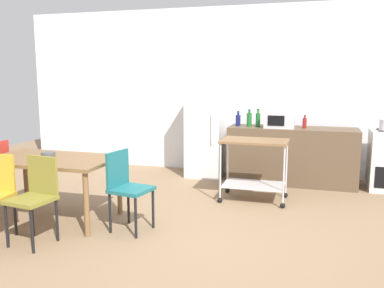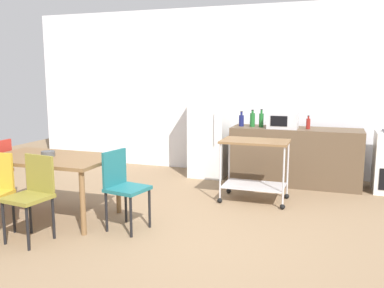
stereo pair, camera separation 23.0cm
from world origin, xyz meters
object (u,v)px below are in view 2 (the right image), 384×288
at_px(dining_table, 51,163).
at_px(bottle_soy_sauce, 261,120).
at_px(chair_teal, 123,184).
at_px(microwave, 283,120).
at_px(chair_olive, 32,192).
at_px(refrigerator, 209,131).
at_px(fruit_bowl, 48,154).
at_px(bottle_vinegar, 252,120).
at_px(bottle_soda, 308,123).
at_px(kitchen_cart, 255,160).
at_px(bottle_hot_sauce, 241,120).

relative_size(dining_table, bottle_soy_sauce, 5.25).
height_order(chair_teal, microwave, microwave).
bearing_deg(dining_table, bottle_soy_sauce, 50.25).
relative_size(dining_table, chair_olive, 1.69).
bearing_deg(refrigerator, fruit_bowl, -115.40).
relative_size(refrigerator, fruit_bowl, 9.43).
relative_size(bottle_vinegar, bottle_soda, 1.32).
distance_m(kitchen_cart, bottle_vinegar, 1.19).
height_order(kitchen_cart, bottle_hot_sauce, bottle_hot_sauce).
xyz_separation_m(chair_olive, fruit_bowl, (-0.32, 0.69, 0.26)).
bearing_deg(chair_olive, refrigerator, 81.99).
relative_size(kitchen_cart, microwave, 1.98).
distance_m(chair_olive, bottle_vinegar, 3.64).
height_order(bottle_hot_sauce, microwave, microwave).
height_order(dining_table, microwave, microwave).
bearing_deg(microwave, bottle_hot_sauce, 175.02).
relative_size(chair_olive, fruit_bowl, 5.41).
height_order(bottle_soy_sauce, bottle_soda, bottle_soy_sauce).
bearing_deg(dining_table, microwave, 45.13).
distance_m(chair_olive, fruit_bowl, 0.80).
xyz_separation_m(bottle_hot_sauce, fruit_bowl, (-1.83, -2.51, -0.22)).
xyz_separation_m(refrigerator, bottle_hot_sauce, (0.58, -0.13, 0.22)).
distance_m(chair_teal, refrigerator, 2.75).
relative_size(bottle_soy_sauce, bottle_soda, 1.38).
relative_size(refrigerator, bottle_soda, 7.49).
xyz_separation_m(bottle_soy_sauce, microwave, (0.35, -0.07, 0.01)).
xyz_separation_m(dining_table, bottle_soda, (2.83, 2.52, 0.32)).
bearing_deg(microwave, kitchen_cart, -103.22).
relative_size(refrigerator, bottle_vinegar, 5.66).
bearing_deg(bottle_soy_sauce, dining_table, -129.75).
bearing_deg(bottle_soda, refrigerator, 175.38).
height_order(chair_teal, fruit_bowl, chair_teal).
distance_m(chair_teal, kitchen_cart, 1.94).
distance_m(bottle_vinegar, microwave, 0.49).
xyz_separation_m(dining_table, refrigerator, (1.20, 2.65, 0.10)).
bearing_deg(chair_teal, refrigerator, 6.65).
distance_m(chair_teal, bottle_vinegar, 2.81).
relative_size(kitchen_cart, bottle_soy_sauce, 3.18).
relative_size(chair_teal, microwave, 1.93).
bearing_deg(fruit_bowl, refrigerator, 64.60).
bearing_deg(fruit_bowl, microwave, 44.39).
xyz_separation_m(bottle_vinegar, bottle_soda, (0.87, 0.00, -0.03)).
bearing_deg(bottle_soda, chair_olive, -128.79).
bearing_deg(bottle_vinegar, dining_table, -128.01).
bearing_deg(fruit_bowl, dining_table, -20.07).
bearing_deg(microwave, fruit_bowl, -135.61).
distance_m(dining_table, bottle_hot_sauce, 3.11).
xyz_separation_m(dining_table, bottle_soy_sauce, (2.11, 2.53, 0.35)).
bearing_deg(fruit_bowl, chair_teal, -5.15).
height_order(kitchen_cart, fruit_bowl, kitchen_cart).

